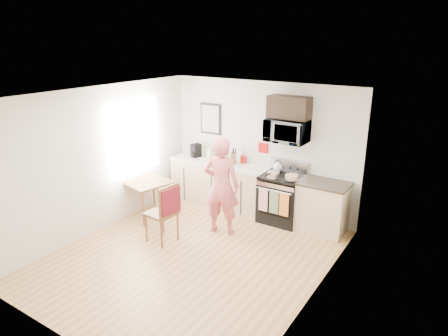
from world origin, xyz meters
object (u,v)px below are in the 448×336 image
Objects in this scene: person at (221,186)px; chair at (167,206)px; cake at (292,177)px; range at (281,200)px; microwave at (287,131)px; dining_table at (148,185)px.

chair is at bearing 41.75° from person.
range is at bearing 152.71° from cake.
range is 4.12× the size of cake.
person reaches higher than cake.
cake is at bearing -43.67° from microwave.
person is 1.29m from cake.
chair is (1.04, -0.65, 0.04)m from dining_table.
microwave is at bearing 63.55° from chair.
dining_table is 0.77× the size of chair.
range reaches higher than dining_table.
cake is (0.24, -0.23, -0.79)m from microwave.
dining_table is at bearing -8.88° from person.
cake is (0.24, -0.12, 0.53)m from range.
dining_table is 2.76m from cake.
microwave is 1.57m from person.
range is 1.33m from microwave.
microwave is at bearing 29.90° from dining_table.
range reaches higher than cake.
person reaches higher than range.
range is at bearing 62.11° from chair.
cake is (1.48, 1.73, 0.28)m from chair.
cake is at bearing 23.28° from dining_table.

